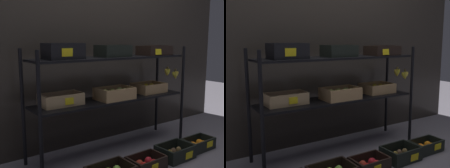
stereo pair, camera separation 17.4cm
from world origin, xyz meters
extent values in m
plane|color=slate|center=(0.00, 0.00, 0.00)|extent=(10.00, 10.00, 0.00)
cube|color=#2D2823|center=(0.00, 0.40, 1.14)|extent=(4.07, 0.12, 2.28)
cylinder|color=black|center=(-0.83, -0.20, 0.53)|extent=(0.03, 0.03, 1.06)
cylinder|color=black|center=(0.83, -0.20, 0.53)|extent=(0.03, 0.03, 1.06)
cylinder|color=black|center=(-0.83, 0.20, 0.53)|extent=(0.03, 0.03, 1.06)
cylinder|color=black|center=(0.83, 0.20, 0.53)|extent=(0.03, 0.03, 1.06)
cube|color=black|center=(0.00, 0.00, 0.54)|extent=(1.64, 0.36, 0.02)
cube|color=black|center=(0.00, 0.00, 0.96)|extent=(1.64, 0.36, 0.02)
cube|color=tan|center=(-0.54, 0.04, 0.56)|extent=(0.37, 0.21, 0.01)
cube|color=tan|center=(-0.54, -0.06, 0.61)|extent=(0.37, 0.02, 0.10)
cube|color=tan|center=(-0.54, 0.14, 0.61)|extent=(0.37, 0.02, 0.10)
cube|color=tan|center=(-0.72, 0.04, 0.61)|extent=(0.02, 0.18, 0.10)
cube|color=tan|center=(-0.36, 0.04, 0.61)|extent=(0.02, 0.18, 0.10)
sphere|color=#582C57|center=(-0.65, 0.01, 0.59)|extent=(0.05, 0.05, 0.05)
sphere|color=#592C4A|center=(-0.60, 0.00, 0.59)|extent=(0.05, 0.05, 0.05)
sphere|color=#612554|center=(-0.54, 0.01, 0.59)|extent=(0.05, 0.05, 0.05)
sphere|color=#5D185B|center=(-0.48, 0.01, 0.59)|extent=(0.05, 0.05, 0.05)
sphere|color=#672A47|center=(-0.42, 0.00, 0.59)|extent=(0.05, 0.05, 0.05)
sphere|color=#6B1A5B|center=(-0.66, 0.07, 0.59)|extent=(0.05, 0.05, 0.05)
sphere|color=#54175C|center=(-0.60, 0.07, 0.59)|extent=(0.05, 0.05, 0.05)
sphere|color=#65275D|center=(-0.54, 0.07, 0.59)|extent=(0.05, 0.05, 0.05)
sphere|color=#542949|center=(-0.48, 0.07, 0.59)|extent=(0.05, 0.05, 0.05)
sphere|color=#6A214C|center=(-0.42, 0.07, 0.59)|extent=(0.05, 0.05, 0.05)
cube|color=yellow|center=(-0.51, -0.07, 0.60)|extent=(0.08, 0.01, 0.06)
cube|color=tan|center=(0.00, -0.04, 0.56)|extent=(0.36, 0.25, 0.01)
cube|color=tan|center=(0.00, -0.16, 0.61)|extent=(0.36, 0.02, 0.10)
cube|color=tan|center=(0.00, 0.07, 0.61)|extent=(0.36, 0.02, 0.10)
cube|color=tan|center=(-0.17, -0.04, 0.61)|extent=(0.02, 0.21, 0.10)
cube|color=tan|center=(0.18, -0.04, 0.61)|extent=(0.02, 0.21, 0.10)
ellipsoid|color=#A8C052|center=(-0.08, -0.07, 0.61)|extent=(0.07, 0.07, 0.09)
ellipsoid|color=#A6BC5A|center=(0.01, -0.08, 0.61)|extent=(0.07, 0.07, 0.09)
ellipsoid|color=#B2BF54|center=(0.10, -0.07, 0.61)|extent=(0.07, 0.07, 0.09)
ellipsoid|color=#AAB04F|center=(-0.09, -0.01, 0.61)|extent=(0.07, 0.07, 0.09)
ellipsoid|color=tan|center=(0.00, -0.01, 0.61)|extent=(0.07, 0.07, 0.09)
ellipsoid|color=#AFC15F|center=(0.09, -0.01, 0.61)|extent=(0.07, 0.07, 0.09)
cube|color=tan|center=(0.53, 0.02, 0.56)|extent=(0.34, 0.26, 0.01)
cube|color=tan|center=(0.53, -0.10, 0.61)|extent=(0.34, 0.02, 0.09)
cube|color=tan|center=(0.53, 0.14, 0.61)|extent=(0.34, 0.02, 0.09)
cube|color=tan|center=(0.37, 0.02, 0.61)|extent=(0.02, 0.23, 0.09)
cube|color=tan|center=(0.69, 0.02, 0.61)|extent=(0.02, 0.23, 0.09)
ellipsoid|color=yellow|center=(0.45, -0.02, 0.60)|extent=(0.06, 0.06, 0.08)
ellipsoid|color=yellow|center=(0.52, -0.02, 0.60)|extent=(0.06, 0.06, 0.08)
ellipsoid|color=yellow|center=(0.61, -0.02, 0.60)|extent=(0.06, 0.06, 0.08)
ellipsoid|color=yellow|center=(0.45, 0.06, 0.60)|extent=(0.06, 0.06, 0.08)
ellipsoid|color=yellow|center=(0.53, 0.07, 0.60)|extent=(0.06, 0.06, 0.08)
ellipsoid|color=yellow|center=(0.61, 0.06, 0.60)|extent=(0.06, 0.06, 0.08)
cube|color=black|center=(-0.53, -0.01, 0.97)|extent=(0.32, 0.23, 0.01)
cube|color=black|center=(-0.53, -0.11, 1.04)|extent=(0.32, 0.02, 0.13)
cube|color=black|center=(-0.53, 0.10, 1.04)|extent=(0.32, 0.02, 0.13)
cube|color=black|center=(-0.68, -0.01, 1.04)|extent=(0.02, 0.20, 0.13)
cube|color=black|center=(-0.37, -0.01, 1.04)|extent=(0.02, 0.20, 0.13)
ellipsoid|color=brown|center=(-0.61, -0.04, 1.01)|extent=(0.05, 0.05, 0.07)
ellipsoid|color=brown|center=(-0.56, -0.04, 1.01)|extent=(0.05, 0.05, 0.07)
ellipsoid|color=brown|center=(-0.50, -0.04, 1.01)|extent=(0.05, 0.05, 0.07)
ellipsoid|color=brown|center=(-0.44, -0.04, 1.01)|extent=(0.05, 0.05, 0.07)
ellipsoid|color=brown|center=(-0.61, 0.03, 1.01)|extent=(0.05, 0.05, 0.07)
ellipsoid|color=brown|center=(-0.56, 0.03, 1.01)|extent=(0.05, 0.05, 0.07)
ellipsoid|color=brown|center=(-0.50, 0.03, 1.01)|extent=(0.05, 0.05, 0.07)
ellipsoid|color=brown|center=(-0.44, 0.03, 1.01)|extent=(0.05, 0.05, 0.07)
cube|color=yellow|center=(-0.55, -0.12, 1.03)|extent=(0.10, 0.01, 0.07)
cube|color=black|center=(0.01, -0.01, 0.97)|extent=(0.31, 0.23, 0.01)
cube|color=black|center=(0.01, -0.11, 1.03)|extent=(0.31, 0.02, 0.10)
cube|color=black|center=(0.01, 0.10, 1.03)|extent=(0.31, 0.02, 0.10)
cube|color=black|center=(-0.14, -0.01, 1.03)|extent=(0.02, 0.20, 0.10)
cube|color=black|center=(0.16, -0.01, 1.03)|extent=(0.02, 0.20, 0.10)
sphere|color=orange|center=(-0.06, -0.04, 1.01)|extent=(0.06, 0.06, 0.06)
sphere|color=orange|center=(0.01, -0.04, 1.01)|extent=(0.06, 0.06, 0.06)
sphere|color=orange|center=(0.08, -0.04, 1.01)|extent=(0.06, 0.06, 0.06)
sphere|color=orange|center=(-0.07, 0.03, 1.01)|extent=(0.06, 0.06, 0.06)
sphere|color=orange|center=(0.01, 0.03, 1.01)|extent=(0.06, 0.06, 0.06)
sphere|color=orange|center=(0.08, 0.03, 1.01)|extent=(0.06, 0.06, 0.06)
cube|color=black|center=(0.54, -0.03, 0.97)|extent=(0.33, 0.24, 0.01)
cube|color=black|center=(0.54, -0.14, 1.02)|extent=(0.33, 0.02, 0.09)
cube|color=black|center=(0.54, 0.08, 1.02)|extent=(0.33, 0.02, 0.09)
cube|color=black|center=(0.38, -0.03, 1.02)|extent=(0.02, 0.21, 0.09)
cube|color=black|center=(0.70, -0.03, 1.02)|extent=(0.02, 0.21, 0.09)
sphere|color=orange|center=(0.49, -0.06, 1.01)|extent=(0.07, 0.07, 0.07)
sphere|color=orange|center=(0.60, -0.06, 1.01)|extent=(0.07, 0.07, 0.07)
sphere|color=orange|center=(0.48, -0.01, 1.01)|extent=(0.07, 0.07, 0.07)
sphere|color=orange|center=(0.59, -0.01, 1.01)|extent=(0.07, 0.07, 0.07)
cube|color=yellow|center=(0.48, -0.15, 1.01)|extent=(0.08, 0.01, 0.06)
cylinder|color=brown|center=(0.87, -0.05, 0.78)|extent=(0.02, 0.02, 0.02)
ellipsoid|color=yellow|center=(0.85, -0.05, 0.73)|extent=(0.08, 0.03, 0.08)
ellipsoid|color=yellow|center=(0.86, -0.05, 0.73)|extent=(0.07, 0.03, 0.09)
ellipsoid|color=yellow|center=(0.87, -0.06, 0.73)|extent=(0.05, 0.03, 0.09)
ellipsoid|color=yellow|center=(0.88, -0.06, 0.73)|extent=(0.05, 0.03, 0.09)
ellipsoid|color=yellow|center=(0.89, -0.05, 0.73)|extent=(0.08, 0.03, 0.09)
ellipsoid|color=yellow|center=(0.90, -0.05, 0.73)|extent=(0.09, 0.03, 0.08)
cylinder|color=brown|center=(0.87, 0.07, 0.80)|extent=(0.02, 0.02, 0.02)
ellipsoid|color=yellow|center=(0.86, 0.08, 0.75)|extent=(0.07, 0.03, 0.09)
ellipsoid|color=yellow|center=(0.87, 0.08, 0.75)|extent=(0.05, 0.03, 0.09)
ellipsoid|color=yellow|center=(0.88, 0.07, 0.75)|extent=(0.05, 0.03, 0.09)
ellipsoid|color=yellow|center=(0.89, 0.07, 0.75)|extent=(0.07, 0.03, 0.09)
cube|color=black|center=(-0.37, -0.36, 0.06)|extent=(0.37, 0.02, 0.10)
cube|color=black|center=(-0.19, -0.48, 0.06)|extent=(0.02, 0.23, 0.10)
cube|color=black|center=(0.00, -0.51, 0.01)|extent=(0.33, 0.22, 0.01)
cube|color=black|center=(0.00, -0.61, 0.06)|extent=(0.33, 0.02, 0.10)
cube|color=black|center=(0.00, -0.41, 0.06)|extent=(0.33, 0.02, 0.10)
cube|color=black|center=(-0.15, -0.51, 0.06)|extent=(0.02, 0.19, 0.10)
cube|color=black|center=(0.16, -0.51, 0.06)|extent=(0.02, 0.19, 0.10)
sphere|color=red|center=(-0.05, -0.54, 0.05)|extent=(0.07, 0.07, 0.07)
sphere|color=red|center=(0.06, -0.54, 0.05)|extent=(0.07, 0.07, 0.07)
sphere|color=red|center=(-0.05, -0.48, 0.05)|extent=(0.07, 0.07, 0.07)
sphere|color=red|center=(0.05, -0.48, 0.05)|extent=(0.07, 0.07, 0.07)
cube|color=yellow|center=(0.00, -0.62, 0.05)|extent=(0.07, 0.01, 0.06)
cube|color=black|center=(0.38, -0.51, 0.01)|extent=(0.33, 0.25, 0.01)
cube|color=black|center=(0.38, -0.63, 0.07)|extent=(0.33, 0.02, 0.12)
cube|color=black|center=(0.38, -0.39, 0.07)|extent=(0.33, 0.02, 0.12)
cube|color=black|center=(0.22, -0.51, 0.07)|extent=(0.02, 0.22, 0.12)
cube|color=black|center=(0.54, -0.51, 0.07)|extent=(0.02, 0.22, 0.12)
ellipsoid|color=brown|center=(0.29, -0.56, 0.05)|extent=(0.05, 0.05, 0.07)
ellipsoid|color=brown|center=(0.35, -0.55, 0.05)|extent=(0.05, 0.05, 0.07)
ellipsoid|color=brown|center=(0.41, -0.56, 0.05)|extent=(0.05, 0.05, 0.07)
ellipsoid|color=brown|center=(0.47, -0.55, 0.05)|extent=(0.05, 0.05, 0.07)
ellipsoid|color=brown|center=(0.28, -0.47, 0.05)|extent=(0.05, 0.05, 0.07)
ellipsoid|color=brown|center=(0.35, -0.47, 0.05)|extent=(0.05, 0.05, 0.07)
ellipsoid|color=brown|center=(0.41, -0.47, 0.05)|extent=(0.05, 0.05, 0.07)
ellipsoid|color=brown|center=(0.48, -0.47, 0.05)|extent=(0.05, 0.05, 0.07)
cube|color=yellow|center=(0.43, -0.64, 0.06)|extent=(0.10, 0.01, 0.07)
cube|color=black|center=(0.75, -0.50, 0.01)|extent=(0.34, 0.20, 0.01)
cube|color=black|center=(0.75, -0.60, 0.06)|extent=(0.34, 0.02, 0.11)
cube|color=black|center=(0.75, -0.41, 0.06)|extent=(0.34, 0.02, 0.11)
cube|color=black|center=(0.59, -0.50, 0.06)|extent=(0.02, 0.17, 0.11)
cube|color=black|center=(0.91, -0.50, 0.06)|extent=(0.02, 0.17, 0.11)
sphere|color=orange|center=(0.69, -0.53, 0.05)|extent=(0.07, 0.07, 0.07)
sphere|color=orange|center=(0.80, -0.53, 0.05)|extent=(0.07, 0.07, 0.07)
sphere|color=orange|center=(0.69, -0.48, 0.05)|extent=(0.07, 0.07, 0.07)
sphere|color=orange|center=(0.80, -0.48, 0.05)|extent=(0.07, 0.07, 0.07)
cube|color=yellow|center=(0.80, -0.61, 0.07)|extent=(0.10, 0.01, 0.06)
camera|label=1|loc=(-1.60, -2.18, 1.14)|focal=44.24mm
camera|label=2|loc=(-1.46, -2.28, 1.14)|focal=44.24mm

